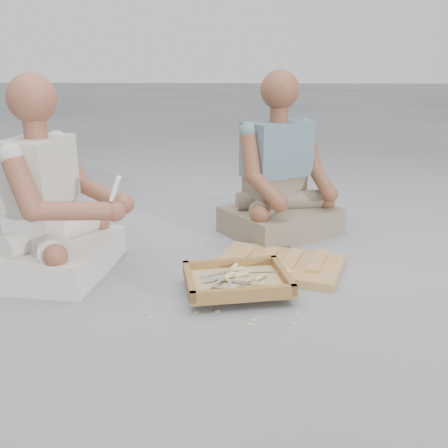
# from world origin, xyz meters

# --- Properties ---
(ground) EXTENTS (60.00, 60.00, 0.00)m
(ground) POSITION_xyz_m (0.00, 0.00, 0.00)
(ground) COLOR #949499
(ground) RESTS_ON ground
(carved_panel) EXTENTS (0.69, 0.56, 0.04)m
(carved_panel) POSITION_xyz_m (0.20, 0.32, 0.02)
(carved_panel) COLOR #A47C3F
(carved_panel) RESTS_ON ground
(tool_tray) EXTENTS (0.52, 0.45, 0.06)m
(tool_tray) POSITION_xyz_m (-0.00, 0.02, 0.06)
(tool_tray) COLOR brown
(tool_tray) RESTS_ON carved_panel
(chisel_0) EXTENTS (0.20, 0.12, 0.02)m
(chisel_0) POSITION_xyz_m (-0.00, 0.06, 0.07)
(chisel_0) COLOR white
(chisel_0) RESTS_ON tool_tray
(chisel_1) EXTENTS (0.13, 0.20, 0.02)m
(chisel_1) POSITION_xyz_m (-0.05, 0.01, 0.08)
(chisel_1) COLOR white
(chisel_1) RESTS_ON tool_tray
(chisel_2) EXTENTS (0.22, 0.03, 0.02)m
(chisel_2) POSITION_xyz_m (0.05, -0.07, 0.07)
(chisel_2) COLOR white
(chisel_2) RESTS_ON tool_tray
(chisel_3) EXTENTS (0.21, 0.10, 0.02)m
(chisel_3) POSITION_xyz_m (-0.01, 0.07, 0.06)
(chisel_3) COLOR white
(chisel_3) RESTS_ON tool_tray
(chisel_4) EXTENTS (0.07, 0.22, 0.02)m
(chisel_4) POSITION_xyz_m (-0.01, -0.08, 0.07)
(chisel_4) COLOR white
(chisel_4) RESTS_ON tool_tray
(chisel_5) EXTENTS (0.16, 0.18, 0.02)m
(chisel_5) POSITION_xyz_m (0.09, 0.02, 0.07)
(chisel_5) COLOR white
(chisel_5) RESTS_ON tool_tray
(chisel_6) EXTENTS (0.09, 0.21, 0.02)m
(chisel_6) POSITION_xyz_m (-0.03, 0.13, 0.07)
(chisel_6) COLOR white
(chisel_6) RESTS_ON tool_tray
(chisel_7) EXTENTS (0.22, 0.08, 0.02)m
(chisel_7) POSITION_xyz_m (0.08, -0.03, 0.07)
(chisel_7) COLOR white
(chisel_7) RESTS_ON tool_tray
(chisel_8) EXTENTS (0.22, 0.05, 0.02)m
(chisel_8) POSITION_xyz_m (0.19, 0.13, 0.06)
(chisel_8) COLOR white
(chisel_8) RESTS_ON tool_tray
(chisel_9) EXTENTS (0.20, 0.13, 0.02)m
(chisel_9) POSITION_xyz_m (-0.02, 0.12, 0.07)
(chisel_9) COLOR white
(chisel_9) RESTS_ON tool_tray
(wood_chip_0) EXTENTS (0.02, 0.02, 0.00)m
(wood_chip_0) POSITION_xyz_m (0.26, -0.16, 0.00)
(wood_chip_0) COLOR tan
(wood_chip_0) RESTS_ON ground
(wood_chip_1) EXTENTS (0.02, 0.02, 0.00)m
(wood_chip_1) POSITION_xyz_m (0.25, 0.12, 0.00)
(wood_chip_1) COLOR tan
(wood_chip_1) RESTS_ON ground
(wood_chip_2) EXTENTS (0.02, 0.02, 0.00)m
(wood_chip_2) POSITION_xyz_m (0.07, -0.26, 0.00)
(wood_chip_2) COLOR tan
(wood_chip_2) RESTS_ON ground
(wood_chip_3) EXTENTS (0.02, 0.02, 0.00)m
(wood_chip_3) POSITION_xyz_m (0.23, -0.25, 0.00)
(wood_chip_3) COLOR tan
(wood_chip_3) RESTS_ON ground
(wood_chip_4) EXTENTS (0.02, 0.02, 0.00)m
(wood_chip_4) POSITION_xyz_m (-0.16, -0.17, 0.00)
(wood_chip_4) COLOR tan
(wood_chip_4) RESTS_ON ground
(wood_chip_5) EXTENTS (0.02, 0.02, 0.00)m
(wood_chip_5) POSITION_xyz_m (0.08, -0.22, 0.00)
(wood_chip_5) COLOR tan
(wood_chip_5) RESTS_ON ground
(wood_chip_6) EXTENTS (0.02, 0.02, 0.00)m
(wood_chip_6) POSITION_xyz_m (-0.06, -0.03, 0.00)
(wood_chip_6) COLOR tan
(wood_chip_6) RESTS_ON ground
(wood_chip_7) EXTENTS (0.02, 0.02, 0.00)m
(wood_chip_7) POSITION_xyz_m (-0.13, 0.03, 0.00)
(wood_chip_7) COLOR tan
(wood_chip_7) RESTS_ON ground
(wood_chip_8) EXTENTS (0.02, 0.02, 0.00)m
(wood_chip_8) POSITION_xyz_m (0.35, 0.08, 0.00)
(wood_chip_8) COLOR tan
(wood_chip_8) RESTS_ON ground
(wood_chip_9) EXTENTS (0.02, 0.02, 0.00)m
(wood_chip_9) POSITION_xyz_m (-0.03, 0.07, 0.00)
(wood_chip_9) COLOR tan
(wood_chip_9) RESTS_ON ground
(wood_chip_10) EXTENTS (0.02, 0.02, 0.00)m
(wood_chip_10) POSITION_xyz_m (-0.07, -0.16, 0.00)
(wood_chip_10) COLOR tan
(wood_chip_10) RESTS_ON ground
(wood_chip_11) EXTENTS (0.02, 0.02, 0.00)m
(wood_chip_11) POSITION_xyz_m (-0.34, -0.23, 0.00)
(wood_chip_11) COLOR tan
(wood_chip_11) RESTS_ON ground
(craftsman) EXTENTS (0.65, 0.64, 0.94)m
(craftsman) POSITION_xyz_m (-0.89, 0.21, 0.32)
(craftsman) COLOR silver
(craftsman) RESTS_ON ground
(companion) EXTENTS (0.78, 0.76, 0.95)m
(companion) POSITION_xyz_m (0.22, 0.90, 0.32)
(companion) COLOR #7F6D5B
(companion) RESTS_ON ground
(mobile_phone) EXTENTS (0.06, 0.05, 0.11)m
(mobile_phone) POSITION_xyz_m (-0.55, 0.12, 0.45)
(mobile_phone) COLOR white
(mobile_phone) RESTS_ON craftsman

